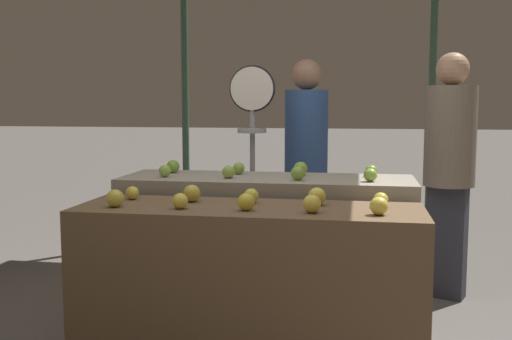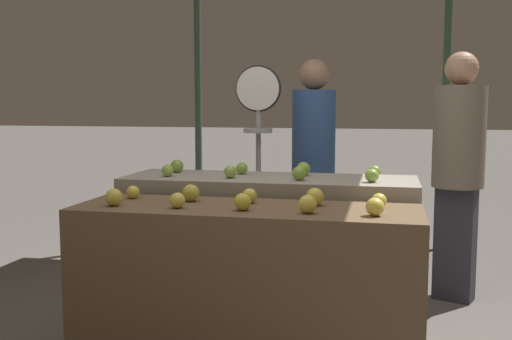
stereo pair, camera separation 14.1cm
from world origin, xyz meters
The scene contains 23 objects.
display_counter_front centered at (0.00, 0.00, 0.44)m, with size 1.72×0.55×0.88m, color brown.
display_counter_back centered at (0.00, 0.60, 0.48)m, with size 1.72×0.55×0.95m, color gray.
apple_front_0 centered at (-0.65, -0.12, 0.92)m, with size 0.09×0.09×0.09m, color gold.
apple_front_1 centered at (-0.32, -0.11, 0.92)m, with size 0.08×0.08×0.08m, color yellow.
apple_front_2 centered at (0.01, -0.10, 0.92)m, with size 0.08×0.08×0.08m, color gold.
apple_front_3 centered at (0.32, -0.11, 0.92)m, with size 0.09×0.09×0.09m, color yellow.
apple_front_4 centered at (0.63, -0.11, 0.92)m, with size 0.08×0.08×0.08m, color yellow.
apple_front_5 centered at (-0.65, 0.12, 0.91)m, with size 0.07×0.07×0.07m, color yellow.
apple_front_6 centered at (-0.32, 0.10, 0.92)m, with size 0.09×0.09×0.09m, color gold.
apple_front_7 centered at (-0.01, 0.11, 0.92)m, with size 0.08×0.08×0.08m, color yellow.
apple_front_8 centered at (0.33, 0.11, 0.92)m, with size 0.09×0.09×0.09m, color yellow.
apple_front_9 centered at (0.64, 0.10, 0.92)m, with size 0.07×0.07×0.07m, color yellow.
apple_back_0 centered at (-0.59, 0.50, 0.99)m, with size 0.07×0.07×0.07m, color #8EB247.
apple_back_1 centered at (-0.21, 0.50, 0.99)m, with size 0.07×0.07×0.07m, color #8EB247.
apple_back_2 centered at (0.19, 0.49, 0.99)m, with size 0.08×0.08×0.08m, color #84AD3D.
apple_back_3 centered at (0.60, 0.49, 0.99)m, with size 0.08×0.08×0.08m, color #84AD3D.
apple_back_4 centered at (-0.61, 0.71, 1.00)m, with size 0.08×0.08×0.08m, color #7AA338.
apple_back_5 centered at (-0.19, 0.71, 0.99)m, with size 0.07×0.07×0.07m, color #84AD3D.
apple_back_6 centered at (0.19, 0.71, 1.00)m, with size 0.08×0.08×0.08m, color #84AD3D.
apple_back_7 centered at (0.61, 0.72, 0.99)m, with size 0.07×0.07×0.07m, color #7AA338.
produce_scale centered at (-0.20, 1.22, 1.22)m, with size 0.32×0.20×1.65m.
person_vendor_at_scale centered at (0.15, 1.56, 1.00)m, with size 0.41×0.41×1.71m.
person_customer_left centered at (1.16, 1.50, 1.01)m, with size 0.46×0.46×1.74m.
Camera 1 is at (0.53, -2.87, 1.39)m, focal length 42.00 mm.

